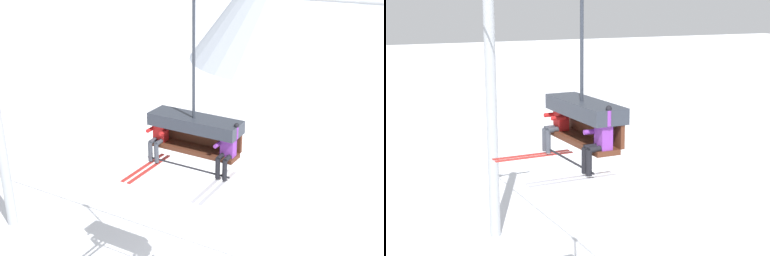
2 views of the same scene
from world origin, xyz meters
TOP-DOWN VIEW (x-y plane):
  - chairlift_chair at (0.55, -0.73)m, footprint 2.26×0.74m
  - skier_red at (-0.37, -0.95)m, footprint 0.46×1.70m
  - skier_purple at (1.47, -0.94)m, footprint 0.48×1.70m

SIDE VIEW (x-z plane):
  - skier_red at x=-0.37m, z-range 4.76..5.99m
  - skier_purple at x=1.47m, z-range 4.73..6.06m
  - chairlift_chair at x=0.55m, z-range 3.69..7.72m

